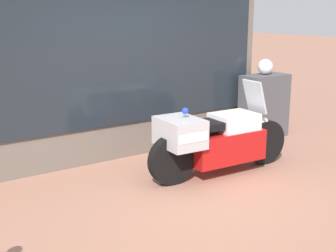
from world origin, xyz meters
The scene contains 6 objects.
ground_plane centered at (0.00, 0.00, 0.00)m, with size 60.00×60.00×0.00m, color #9E6B56.
shop_building centered at (-0.35, 2.00, 1.93)m, with size 5.71×0.55×3.84m.
window_display centered at (0.29, 2.03, 0.46)m, with size 4.54×0.30×1.90m.
paramedic_motorcycle centered at (0.82, 0.41, 0.52)m, with size 2.32×0.68×1.29m.
utility_cabinet centered at (2.86, 1.44, 0.57)m, with size 0.89×0.44×1.14m, color #4C4C51.
white_helmet centered at (2.89, 1.48, 1.28)m, with size 0.27×0.27×0.27m, color white.
Camera 1 is at (-3.28, -4.36, 2.29)m, focal length 50.00 mm.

